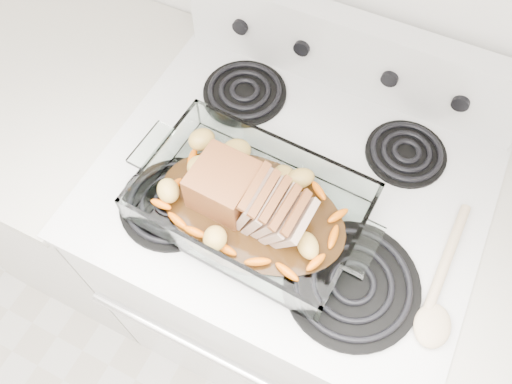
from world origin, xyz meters
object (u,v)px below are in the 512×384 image
at_px(counter_left, 91,177).
at_px(baking_dish, 251,207).
at_px(electric_range, 282,261).
at_px(pork_roast, 240,195).

relative_size(counter_left, baking_dish, 2.24).
relative_size(electric_range, pork_roast, 4.75).
height_order(electric_range, counter_left, electric_range).
bearing_deg(pork_roast, electric_range, 55.27).
distance_m(baking_dish, pork_roast, 0.04).
xyz_separation_m(baking_dish, pork_roast, (-0.02, 0.00, 0.03)).
bearing_deg(baking_dish, counter_left, 173.09).
bearing_deg(baking_dish, electric_range, 73.85).
height_order(electric_range, baking_dish, electric_range).
bearing_deg(counter_left, baking_dish, -9.98).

